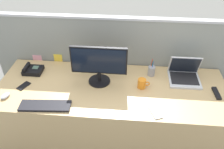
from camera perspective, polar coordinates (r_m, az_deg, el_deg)
The scene contains 13 objects.
ground_plane at distance 2.79m, azimuth -0.09°, elevation -14.47°, with size 10.00×10.00×0.00m, color slate.
desk at distance 2.53m, azimuth -0.10°, elevation -9.38°, with size 2.25×0.82×0.71m, color tan.
cubicle_divider at distance 2.69m, azimuth 0.75°, elevation 1.55°, with size 2.72×0.07×1.25m.
desktop_monitor at distance 2.24m, azimuth -3.21°, elevation 2.75°, with size 0.54×0.22×0.39m.
laptop at distance 2.48m, azimuth 17.16°, elevation 0.12°, with size 0.31×0.28×0.24m.
desk_phone at distance 2.61m, azimuth -18.78°, elevation 1.07°, with size 0.19×0.16×0.08m.
keyboard_main at distance 2.16m, azimuth -15.93°, elevation -7.32°, with size 0.45×0.13×0.02m, color black.
computer_mouse_right_hand at distance 2.38m, azimuth -24.50°, elevation -4.73°, with size 0.06×0.10×0.03m, color #B2B5BC.
pen_cup at distance 2.45m, azimuth 9.56°, elevation 0.92°, with size 0.07×0.07×0.19m.
cell_phone_silver_slab at distance 2.07m, azimuth 10.47°, elevation -9.00°, with size 0.07×0.16×0.01m, color #B7BAC1.
cell_phone_black_slab at distance 2.46m, azimuth -20.64°, elevation -2.59°, with size 0.07×0.13×0.01m, color black.
tv_remote at distance 2.41m, azimuth 24.04°, elevation -4.17°, with size 0.04×0.17×0.02m, color black.
coffee_mug at distance 2.28m, azimuth 7.31°, elevation -2.17°, with size 0.12×0.08×0.09m.
Camera 1 is at (0.16, -1.76, 2.16)m, focal length 37.63 mm.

